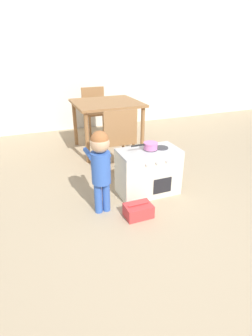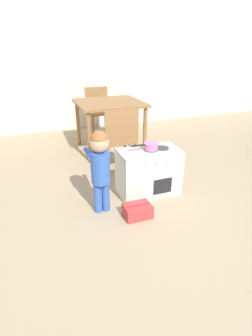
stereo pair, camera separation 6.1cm
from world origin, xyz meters
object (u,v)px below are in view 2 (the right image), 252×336
(toy_pot, at_px, (151,146))
(dining_table, at_px, (109,109))
(toy_basket, at_px, (138,211))
(dining_chair_far, at_px, (99,110))
(child_figure, at_px, (100,161))
(dining_chair_near, at_px, (119,139))
(play_kitchen, at_px, (149,172))

(toy_pot, distance_m, dining_table, 1.42)
(toy_basket, height_order, dining_table, dining_table)
(dining_table, relative_size, dining_chair_far, 1.14)
(child_figure, relative_size, dining_chair_near, 0.99)
(play_kitchen, distance_m, child_figure, 0.65)
(toy_pot, xyz_separation_m, dining_table, (-0.00, 1.41, 0.08))
(toy_pot, distance_m, dining_chair_near, 0.61)
(toy_basket, xyz_separation_m, dining_chair_far, (0.33, 2.55, 0.38))
(toy_basket, bearing_deg, play_kitchen, 53.21)
(toy_pot, bearing_deg, dining_chair_far, 89.04)
(toy_basket, bearing_deg, toy_pot, 52.12)
(dining_chair_far, bearing_deg, toy_pot, 89.04)
(toy_pot, height_order, dining_chair_far, dining_chair_far)
(toy_basket, xyz_separation_m, dining_table, (0.29, 1.79, 0.56))
(toy_pot, height_order, child_figure, child_figure)
(child_figure, height_order, toy_basket, child_figure)
(child_figure, bearing_deg, toy_basket, -37.21)
(play_kitchen, xyz_separation_m, toy_basket, (-0.28, -0.37, -0.19))
(play_kitchen, distance_m, dining_chair_far, 2.18)
(child_figure, relative_size, dining_table, 0.87)
(play_kitchen, bearing_deg, dining_chair_near, 102.53)
(dining_table, distance_m, dining_chair_near, 0.86)
(dining_chair_near, height_order, dining_chair_far, same)
(toy_basket, distance_m, dining_table, 1.90)
(child_figure, distance_m, toy_basket, 0.58)
(toy_basket, xyz_separation_m, dining_chair_near, (0.15, 0.96, 0.38))
(toy_pot, relative_size, toy_basket, 1.13)
(dining_table, bearing_deg, dining_chair_far, 87.23)
(dining_table, height_order, dining_chair_far, dining_chair_far)
(toy_pot, relative_size, child_figure, 0.35)
(child_figure, distance_m, dining_chair_far, 2.41)
(play_kitchen, height_order, dining_chair_near, dining_chair_near)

